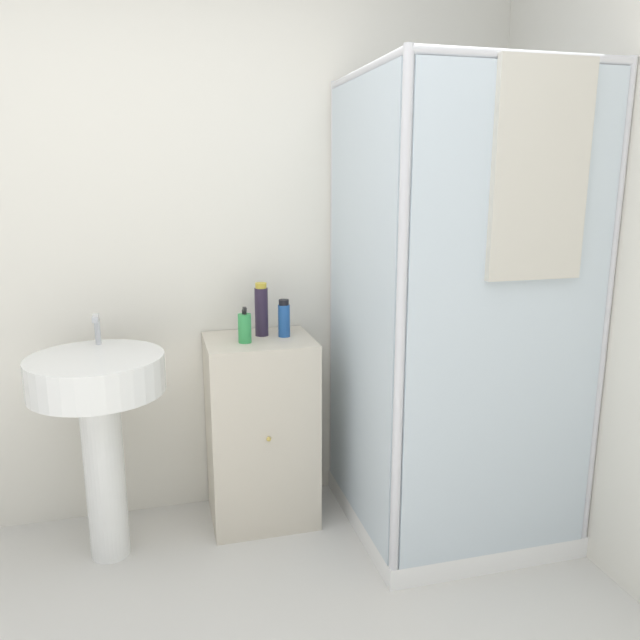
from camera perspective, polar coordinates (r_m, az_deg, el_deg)
wall_back at (r=2.89m, az=-14.65°, el=6.40°), size 6.40×0.06×2.50m
shower_enclosure at (r=2.79m, az=11.56°, el=-8.36°), size 0.88×0.91×1.97m
vanity_cabinet at (r=2.90m, az=-5.43°, el=-9.97°), size 0.47×0.41×0.86m
sink at (r=2.67m, az=-19.54°, el=-7.41°), size 0.53×0.53×1.00m
soap_dispenser at (r=2.69m, az=-6.90°, el=-0.71°), size 0.06×0.06×0.16m
shampoo_bottle_tall_black at (r=2.79m, az=-5.38°, el=0.92°), size 0.06×0.06×0.24m
shampoo_bottle_blue at (r=2.78m, az=-3.31°, el=0.12°), size 0.05×0.05×0.17m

